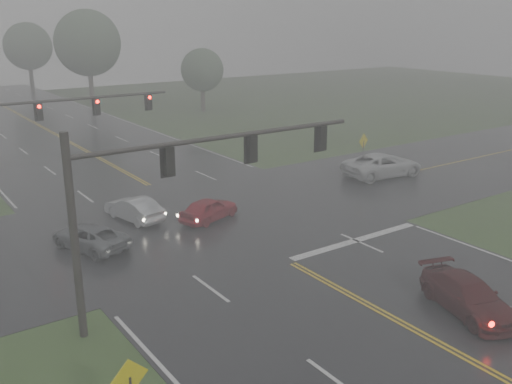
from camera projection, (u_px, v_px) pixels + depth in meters
main_road at (225, 227)px, 31.57m from camera, size 18.00×160.00×0.02m
cross_street at (207, 217)px, 33.14m from camera, size 120.00×14.00×0.02m
stop_bar at (356, 241)px, 29.63m from camera, size 8.50×0.50×0.01m
sedan_maroon at (466, 312)px, 22.50m from camera, size 3.18×5.02×1.36m
sedan_red at (209, 220)px, 32.68m from camera, size 4.16×2.75×1.32m
sedan_silver at (135, 220)px, 32.68m from camera, size 2.23×4.27×1.34m
car_grey at (91, 249)px, 28.66m from camera, size 3.38×4.82×1.22m
pickup_white at (382, 176)px, 41.73m from camera, size 6.37×3.51×1.69m
signal_gantry_near at (172, 181)px, 21.37m from camera, size 12.60×0.33×7.55m
signal_gantry_far at (43, 122)px, 35.27m from camera, size 12.35×0.36×7.02m
sign_diamond_east at (363, 145)px, 43.07m from camera, size 1.14×0.31×2.80m
tree_ne_a at (88, 43)px, 72.18m from camera, size 8.34×8.34×12.24m
tree_e_near at (202, 70)px, 69.37m from camera, size 5.21×5.21×7.65m
tree_n_far at (28, 46)px, 87.09m from camera, size 7.18×7.18×10.54m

